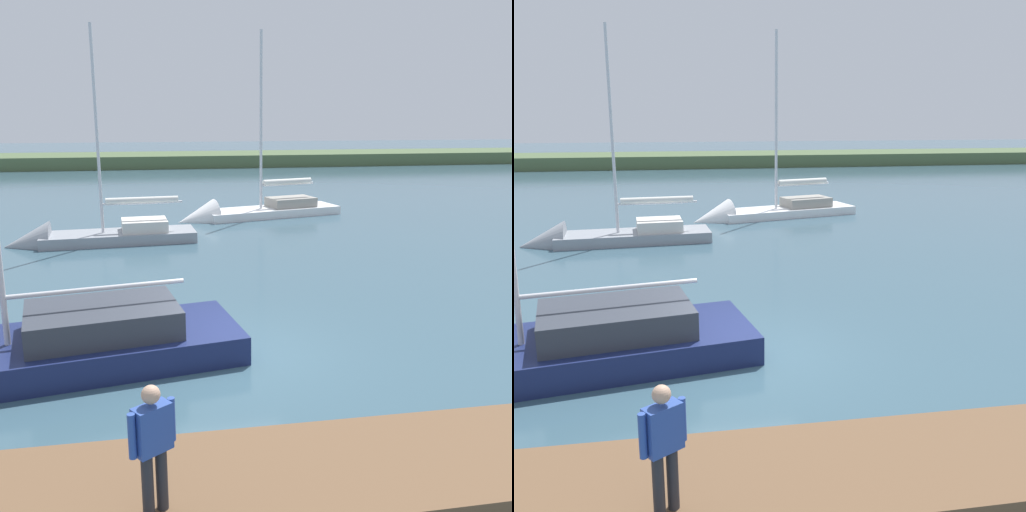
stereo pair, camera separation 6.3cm
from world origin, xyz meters
TOP-DOWN VIEW (x-y plane):
  - ground_plane at (0.00, 0.00)m, footprint 200.00×200.00m
  - far_shoreline at (0.00, -48.21)m, footprint 180.00×8.00m
  - dock_pier at (0.00, 5.05)m, footprint 19.10×2.24m
  - sailboat_far_left at (-2.90, -16.92)m, footprint 8.77×4.17m
  - sailboat_near_dock at (4.35, -12.01)m, footprint 7.61×2.51m
  - person_on_dock at (1.74, 5.62)m, footprint 0.54×0.43m

SIDE VIEW (x-z plane):
  - ground_plane at x=0.00m, z-range 0.00..0.00m
  - far_shoreline at x=0.00m, z-range -1.20..1.20m
  - sailboat_far_left at x=-2.90m, z-range -4.91..5.13m
  - sailboat_near_dock at x=4.35m, z-range -4.55..4.81m
  - dock_pier at x=0.00m, z-range 0.00..0.51m
  - person_on_dock at x=1.74m, z-range 0.63..2.26m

